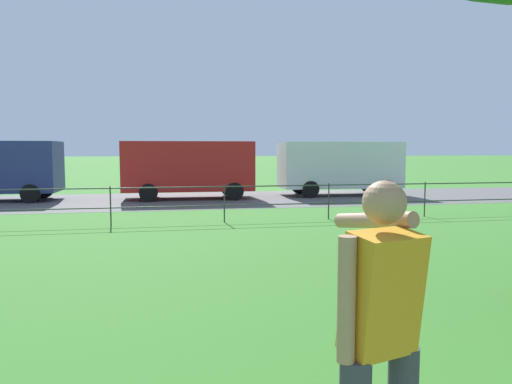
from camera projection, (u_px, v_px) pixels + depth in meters
name	position (u px, v px, depth m)	size (l,w,h in m)	color
street_strip	(205.00, 199.00, 18.60)	(80.00, 6.43, 0.01)	#565454
park_fence	(224.00, 198.00, 12.72)	(29.04, 0.04, 1.00)	#333833
person_thrower	(379.00, 338.00, 2.46)	(0.50, 0.85, 1.77)	#383842
panel_van_far_left	(189.00, 166.00, 18.83)	(5.03, 2.17, 2.24)	red
panel_van_center	(340.00, 165.00, 20.30)	(5.07, 2.25, 2.24)	white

